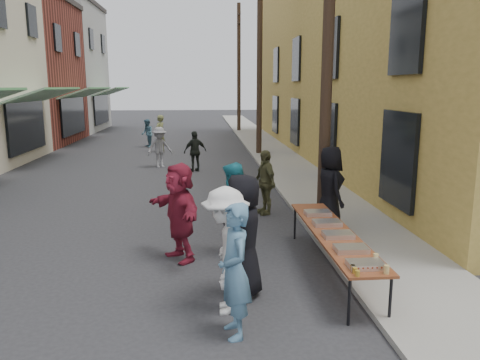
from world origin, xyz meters
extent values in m
plane|color=#28282B|center=(0.00, 0.00, 0.00)|extent=(120.00, 120.00, 0.00)
cube|color=gray|center=(5.00, 15.00, 0.05)|extent=(2.20, 60.00, 0.10)
cube|color=gray|center=(-10.00, 29.00, 4.50)|extent=(8.00, 8.00, 9.00)
cube|color=#A4893A|center=(11.10, 14.00, 5.00)|extent=(10.00, 28.00, 10.00)
cylinder|color=#2D2116|center=(4.30, 3.00, 4.50)|extent=(0.26, 0.26, 9.00)
cylinder|color=#2D2116|center=(4.30, 15.00, 4.50)|extent=(0.26, 0.26, 9.00)
cylinder|color=#2D2116|center=(4.30, 27.00, 4.50)|extent=(0.26, 0.26, 9.00)
cube|color=brown|center=(3.80, 0.36, 0.73)|extent=(0.70, 4.00, 0.04)
cylinder|color=black|center=(3.51, -1.52, 0.35)|extent=(0.04, 0.04, 0.71)
cylinder|color=black|center=(4.09, -1.52, 0.35)|extent=(0.04, 0.04, 0.71)
cylinder|color=black|center=(3.51, 2.24, 0.35)|extent=(0.04, 0.04, 0.71)
cylinder|color=black|center=(4.09, 2.24, 0.35)|extent=(0.04, 0.04, 0.71)
cube|color=maroon|center=(3.80, -1.29, 0.79)|extent=(0.50, 0.33, 0.08)
cube|color=#B2B2B7|center=(3.80, -0.64, 0.79)|extent=(0.50, 0.33, 0.08)
cube|color=tan|center=(3.80, 0.06, 0.79)|extent=(0.50, 0.33, 0.08)
cube|color=#B2B2B7|center=(3.80, 0.76, 0.79)|extent=(0.50, 0.33, 0.08)
cube|color=tan|center=(3.80, 1.46, 0.79)|extent=(0.50, 0.33, 0.08)
cylinder|color=#A57F26|center=(3.58, -1.59, 0.79)|extent=(0.07, 0.07, 0.08)
cylinder|color=#A57F26|center=(3.58, -1.49, 0.79)|extent=(0.07, 0.07, 0.08)
cylinder|color=#A57F26|center=(3.58, -1.39, 0.79)|extent=(0.07, 0.07, 0.08)
cylinder|color=tan|center=(4.00, -1.54, 0.81)|extent=(0.08, 0.08, 0.12)
imported|color=black|center=(2.15, -0.42, 0.97)|extent=(0.89, 1.10, 1.94)
imported|color=#5583A5|center=(1.93, -1.63, 0.90)|extent=(0.55, 0.73, 1.80)
imported|color=teal|center=(2.10, 1.37, 0.91)|extent=(0.83, 0.99, 1.83)
imported|color=white|center=(1.85, -0.93, 0.93)|extent=(0.73, 1.22, 1.86)
imported|color=brown|center=(3.15, 4.35, 0.83)|extent=(0.69, 1.05, 1.67)
imported|color=maroon|center=(1.10, 1.24, 0.93)|extent=(1.32, 1.78, 1.87)
imported|color=black|center=(4.35, 2.60, 1.03)|extent=(0.71, 0.98, 1.87)
imported|color=gray|center=(-0.16, 11.77, 0.82)|extent=(1.23, 1.03, 1.65)
imported|color=black|center=(1.29, 10.70, 0.79)|extent=(1.00, 0.72, 1.57)
imported|color=olive|center=(-0.54, 16.38, 0.93)|extent=(0.72, 0.81, 1.86)
imported|color=#456F85|center=(-1.40, 18.39, 0.76)|extent=(0.76, 0.87, 1.53)
camera|label=1|loc=(1.53, -7.32, 3.24)|focal=35.00mm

